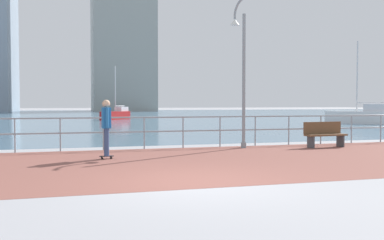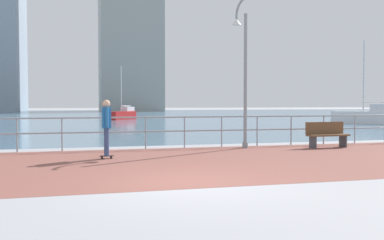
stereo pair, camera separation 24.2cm
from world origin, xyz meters
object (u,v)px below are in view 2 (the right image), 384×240
at_px(park_bench, 327,134).
at_px(sailboat_gray, 365,116).
at_px(lamppost, 243,65).
at_px(sailboat_navy, 122,114).
at_px(skateboarder, 106,123).

relative_size(park_bench, sailboat_gray, 0.25).
bearing_deg(sailboat_gray, lamppost, -137.84).
xyz_separation_m(lamppost, park_bench, (2.97, -0.74, -2.49)).
bearing_deg(sailboat_gray, park_bench, -130.50).
xyz_separation_m(sailboat_gray, sailboat_navy, (-17.67, 13.88, -0.12)).
relative_size(lamppost, skateboarder, 3.16).
xyz_separation_m(skateboarder, sailboat_gray, (20.80, 16.31, -0.40)).
bearing_deg(skateboarder, lamppost, 21.32).
relative_size(park_bench, sailboat_navy, 0.31).
bearing_deg(sailboat_navy, lamppost, -86.41).
distance_m(skateboarder, park_bench, 7.98).
distance_m(park_bench, sailboat_navy, 29.40).
height_order(park_bench, sailboat_navy, sailboat_navy).
height_order(park_bench, sailboat_gray, sailboat_gray).
relative_size(skateboarder, park_bench, 1.04).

